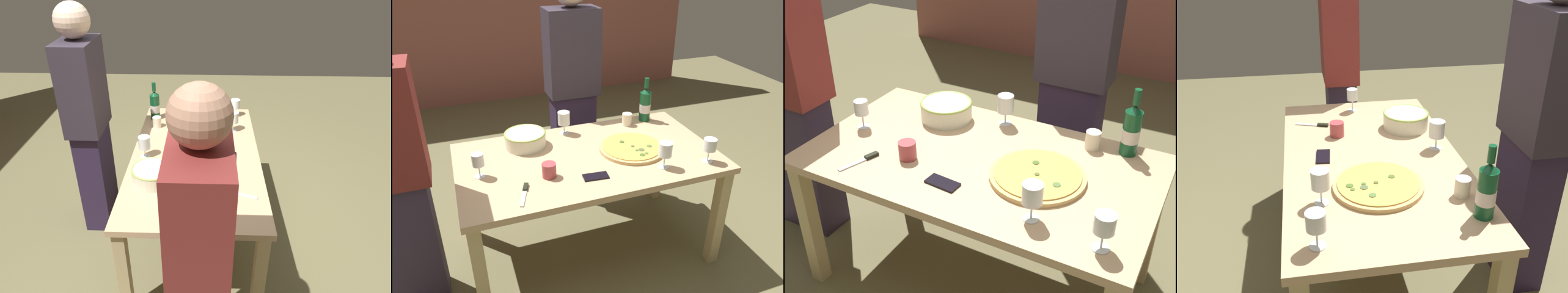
% 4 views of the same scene
% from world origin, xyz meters
% --- Properties ---
extents(ground_plane, '(8.00, 8.00, 0.00)m').
position_xyz_m(ground_plane, '(0.00, 0.00, 0.00)').
color(ground_plane, '#6B6542').
extents(dining_table, '(1.60, 0.90, 0.75)m').
position_xyz_m(dining_table, '(0.00, 0.00, 0.66)').
color(dining_table, tan).
rests_on(dining_table, ground).
extents(pizza, '(0.42, 0.42, 0.03)m').
position_xyz_m(pizza, '(0.29, -0.02, 0.76)').
color(pizza, tan).
rests_on(pizza, dining_table).
extents(serving_bowl, '(0.27, 0.27, 0.10)m').
position_xyz_m(serving_bowl, '(-0.34, 0.26, 0.80)').
color(serving_bowl, silver).
rests_on(serving_bowl, dining_table).
extents(wine_bottle, '(0.08, 0.08, 0.32)m').
position_xyz_m(wine_bottle, '(0.58, 0.36, 0.87)').
color(wine_bottle, '#0F4927').
rests_on(wine_bottle, dining_table).
extents(wine_glass_near_pizza, '(0.08, 0.08, 0.15)m').
position_xyz_m(wine_glass_near_pizza, '(0.65, -0.32, 0.86)').
color(wine_glass_near_pizza, white).
rests_on(wine_glass_near_pizza, dining_table).
extents(wine_glass_by_bottle, '(0.07, 0.07, 0.15)m').
position_xyz_m(wine_glass_by_bottle, '(-0.66, -0.02, 0.85)').
color(wine_glass_by_bottle, white).
rests_on(wine_glass_by_bottle, dining_table).
extents(wine_glass_far_left, '(0.08, 0.08, 0.16)m').
position_xyz_m(wine_glass_far_left, '(0.37, -0.29, 0.86)').
color(wine_glass_far_left, white).
rests_on(wine_glass_far_left, dining_table).
extents(wine_glass_far_right, '(0.08, 0.08, 0.16)m').
position_xyz_m(wine_glass_far_right, '(-0.05, 0.35, 0.86)').
color(wine_glass_far_right, white).
rests_on(wine_glass_far_right, dining_table).
extents(cup_amber, '(0.07, 0.07, 0.09)m').
position_xyz_m(cup_amber, '(0.42, 0.33, 0.79)').
color(cup_amber, '#F0E9CF').
rests_on(cup_amber, dining_table).
extents(cup_ceramic, '(0.08, 0.08, 0.08)m').
position_xyz_m(cup_ceramic, '(-0.29, -0.15, 0.79)').
color(cup_ceramic, '#AE4248').
rests_on(cup_ceramic, dining_table).
extents(cell_phone, '(0.15, 0.08, 0.01)m').
position_xyz_m(cell_phone, '(-0.04, -0.25, 0.76)').
color(cell_phone, black).
rests_on(cell_phone, dining_table).
extents(pizza_knife, '(0.09, 0.20, 0.02)m').
position_xyz_m(pizza_knife, '(-0.45, -0.26, 0.76)').
color(pizza_knife, silver).
rests_on(pizza_knife, dining_table).
extents(person_host, '(0.39, 0.24, 1.75)m').
position_xyz_m(person_host, '(0.16, 0.79, 0.90)').
color(person_host, '#2C1F3C').
rests_on(person_host, ground).
extents(person_guest_left, '(0.43, 0.24, 1.68)m').
position_xyz_m(person_guest_left, '(-1.12, -0.05, 0.86)').
color(person_guest_left, '#32273F').
rests_on(person_guest_left, ground).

